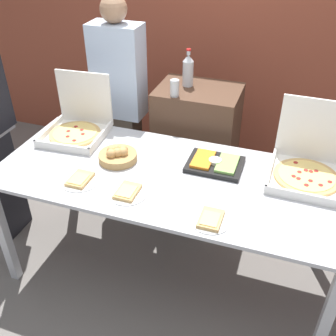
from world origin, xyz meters
TOP-DOWN VIEW (x-y plane):
  - ground_plane at (0.00, 0.00)m, footprint 16.00×16.00m
  - brick_wall_behind at (0.00, 1.70)m, footprint 10.00×0.06m
  - buffet_table at (0.00, 0.00)m, footprint 2.19×0.94m
  - pizza_box_far_left at (0.82, 0.27)m, footprint 0.45×0.47m
  - pizza_box_far_right at (-0.80, 0.28)m, footprint 0.45×0.47m
  - paper_plate_front_right at (0.36, -0.34)m, footprint 0.22×0.22m
  - paper_plate_front_left at (-0.49, -0.24)m, footprint 0.24×0.24m
  - paper_plate_front_center at (-0.16, -0.26)m, footprint 0.24×0.24m
  - veggie_tray at (0.26, 0.19)m, footprint 0.35×0.27m
  - bread_basket at (-0.37, 0.05)m, footprint 0.25×0.25m
  - sideboard_podium at (-0.03, 0.81)m, footprint 0.63×0.48m
  - soda_bottle at (-0.13, 0.84)m, footprint 0.08×0.08m
  - soda_can_silver at (-0.17, 0.63)m, footprint 0.07×0.07m
  - person_guest_plaid at (-0.67, 0.75)m, footprint 0.40×0.22m

SIDE VIEW (x-z plane):
  - ground_plane at x=0.00m, z-range 0.00..0.00m
  - sideboard_podium at x=-0.03m, z-range 0.00..1.13m
  - buffet_table at x=0.00m, z-range 0.34..1.23m
  - paper_plate_front_left at x=-0.49m, z-range 0.88..0.91m
  - paper_plate_front_center at x=-0.16m, z-range 0.88..0.91m
  - paper_plate_front_right at x=0.36m, z-range 0.88..0.91m
  - veggie_tray at x=0.26m, z-range 0.88..0.94m
  - bread_basket at x=-0.37m, z-range 0.88..0.98m
  - person_guest_plaid at x=-0.67m, z-range 0.04..1.82m
  - pizza_box_far_right at x=-0.80m, z-range 0.75..1.17m
  - pizza_box_far_left at x=0.82m, z-range 0.74..1.19m
  - soda_can_silver at x=-0.17m, z-range 1.13..1.26m
  - soda_bottle at x=-0.13m, z-range 1.12..1.40m
  - brick_wall_behind at x=0.00m, z-range 0.00..2.80m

